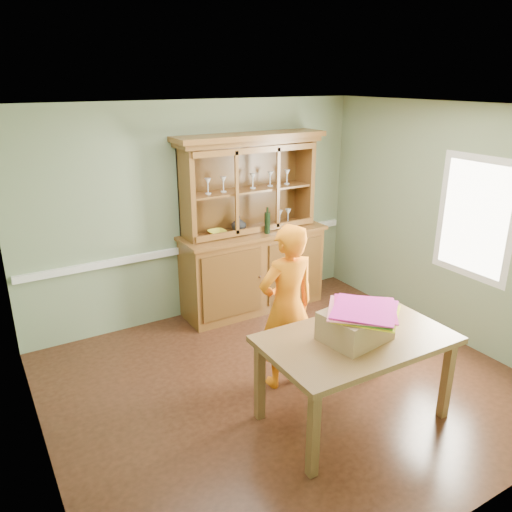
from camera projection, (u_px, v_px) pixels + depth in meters
floor at (286, 384)px, 5.07m from camera, size 4.50×4.50×0.00m
ceiling at (292, 108)px, 4.16m from camera, size 4.50×4.50×0.00m
wall_back at (198, 212)px, 6.23m from camera, size 4.50×0.00×4.50m
wall_left at (26, 316)px, 3.53m from camera, size 0.00×4.00×4.00m
wall_right at (451, 225)px, 5.70m from camera, size 0.00×4.00×4.00m
wall_front at (476, 358)px, 3.00m from camera, size 4.50×0.00×4.50m
chair_rail at (200, 247)px, 6.36m from camera, size 4.41×0.05×0.08m
framed_map at (19, 275)px, 3.72m from camera, size 0.03×0.60×0.46m
window_panel at (475, 218)px, 5.40m from camera, size 0.03×0.96×1.36m
china_hutch at (252, 251)px, 6.51m from camera, size 1.96×0.65×2.30m
dining_table at (356, 347)px, 4.35m from camera, size 1.67×1.02×0.82m
cardboard_box at (355, 326)px, 4.24m from camera, size 0.60×0.50×0.25m
kite_stack at (363, 311)px, 4.16m from camera, size 0.72×0.72×0.05m
person at (287, 307)px, 4.83m from camera, size 0.63×0.42×1.68m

